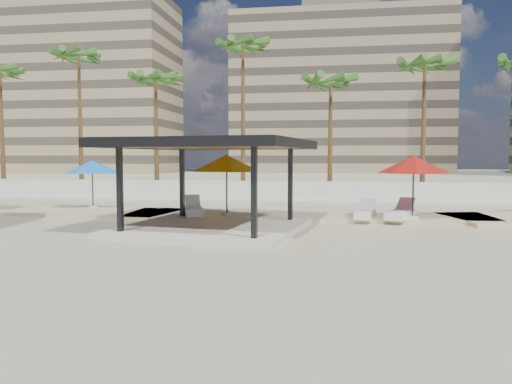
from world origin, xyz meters
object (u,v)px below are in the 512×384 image
at_px(pavilion_central, 212,176).
at_px(umbrella_c, 414,165).
at_px(lounger_b, 400,214).
at_px(lounger_c, 365,214).
at_px(lounger_a, 194,210).

bearing_deg(pavilion_central, umbrella_c, 31.27).
height_order(lounger_b, lounger_c, lounger_b).
height_order(lounger_a, lounger_c, lounger_a).
relative_size(pavilion_central, umbrella_c, 2.51).
bearing_deg(lounger_a, lounger_b, -109.56).
bearing_deg(lounger_a, lounger_c, -109.58).
bearing_deg(umbrella_c, lounger_a, 179.71).
relative_size(pavilion_central, lounger_a, 3.33).
bearing_deg(pavilion_central, lounger_c, 37.99).
bearing_deg(lounger_c, pavilion_central, 131.88).
relative_size(umbrella_c, lounger_a, 1.33).
bearing_deg(umbrella_c, lounger_b, 174.74).
bearing_deg(lounger_a, umbrella_c, -109.84).
distance_m(lounger_a, lounger_b, 8.83).
distance_m(pavilion_central, lounger_a, 4.00).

